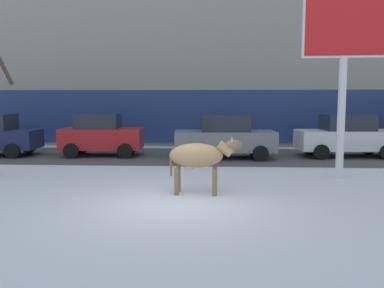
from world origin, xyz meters
TOP-DOWN VIEW (x-y plane):
  - ground_plane at (0.00, 0.00)m, footprint 120.00×120.00m
  - road_strip at (0.00, 8.38)m, footprint 60.00×5.60m
  - building_facade at (0.00, 15.12)m, footprint 44.00×6.10m
  - cow_tan at (0.51, 1.20)m, footprint 1.90×0.64m
  - billboard at (4.85, 3.59)m, footprint 2.53×0.34m
  - car_red_hatchback at (-4.10, 8.28)m, footprint 3.60×2.09m
  - car_grey_sedan at (1.35, 7.81)m, footprint 4.30×2.18m
  - car_white_sedan at (6.64, 8.56)m, footprint 4.30×2.18m
  - pedestrian_near_billboard at (-4.51, 11.34)m, footprint 0.36×0.24m
  - pedestrian_by_cars at (2.16, 11.34)m, footprint 0.36×0.24m

SIDE VIEW (x-z plane):
  - ground_plane at x=0.00m, z-range 0.00..0.00m
  - road_strip at x=0.00m, z-range 0.00..0.01m
  - pedestrian_near_billboard at x=-4.51m, z-range 0.01..1.74m
  - pedestrian_by_cars at x=2.16m, z-range 0.01..1.74m
  - car_grey_sedan at x=1.35m, z-range -0.01..1.83m
  - car_white_sedan at x=6.64m, z-range -0.01..1.83m
  - car_red_hatchback at x=-4.10m, z-range 0.00..1.86m
  - cow_tan at x=0.51m, z-range 0.22..1.76m
  - billboard at x=4.85m, z-range 1.53..7.09m
  - building_facade at x=0.00m, z-range -0.02..12.98m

